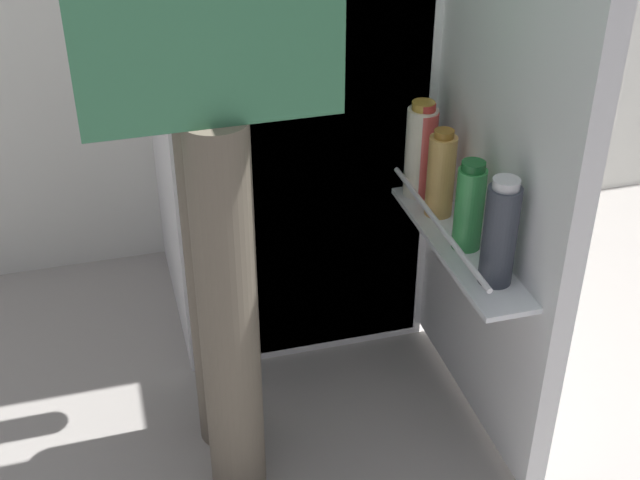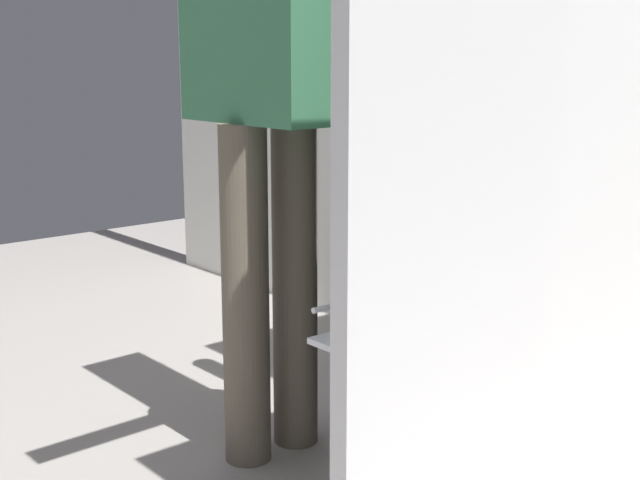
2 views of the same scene
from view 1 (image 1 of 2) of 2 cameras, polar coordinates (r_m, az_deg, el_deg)
ground_plane at (r=2.17m, az=0.99°, el=-11.35°), size 6.48×6.48×0.00m
refrigerator at (r=2.18m, az=-1.96°, el=14.46°), size 0.68×1.23×1.68m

